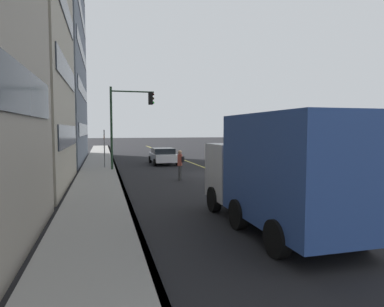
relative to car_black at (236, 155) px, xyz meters
name	(u,v)px	position (x,y,z in m)	size (l,w,h in m)	color
ground	(222,174)	(-5.43, 3.28, -0.79)	(200.00, 200.00, 0.00)	black
sidewalk_slab	(99,177)	(-5.43, 11.19, -0.72)	(80.00, 2.58, 0.15)	gray
curb_edge	(119,177)	(-5.43, 9.98, -0.72)	(80.00, 0.16, 0.15)	slate
lane_stripe_center	(222,174)	(-5.43, 3.28, -0.79)	(80.00, 0.16, 0.01)	#D8CC4C
building_glass_right	(10,28)	(7.94, 18.84, 11.36)	(17.57, 12.40, 24.31)	slate
car_black	(236,155)	(0.00, 0.00, 0.00)	(4.79, 2.12, 1.53)	black
car_green	(293,170)	(-9.92, 0.72, -0.05)	(4.21, 1.88, 1.47)	#1E6038
car_white	(163,156)	(2.10, 5.90, -0.07)	(4.36, 2.08, 1.37)	silver
truck_blue	(280,170)	(-17.59, 5.92, 0.99)	(6.62, 2.55, 3.40)	silver
pedestrian_with_backpack	(180,163)	(-7.36, 6.56, 0.25)	(0.47, 0.46, 1.77)	#383838
traffic_light_mast	(127,115)	(-1.98, 9.19, 3.24)	(0.28, 3.14, 5.97)	#1E3823
street_sign_post	(104,146)	(-0.69, 10.81, 0.94)	(0.60, 0.08, 2.94)	slate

